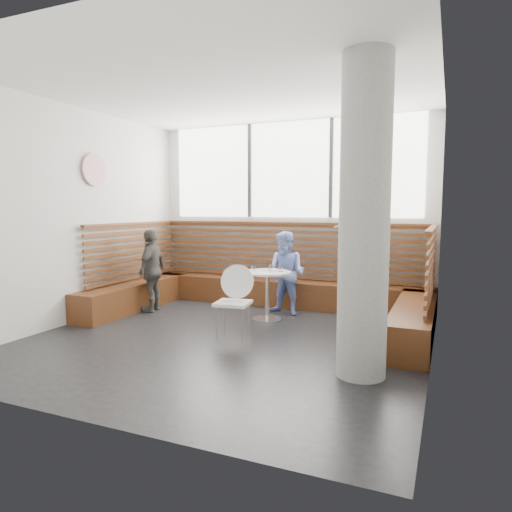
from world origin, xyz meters
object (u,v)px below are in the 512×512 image
at_px(adult_man, 355,270).
at_px(child_left, 152,270).
at_px(cafe_chair, 235,295).
at_px(child_back, 286,273).
at_px(concrete_column, 364,219).
at_px(cafe_table, 267,285).

xyz_separation_m(adult_man, child_left, (-3.29, -0.30, -0.15)).
bearing_deg(cafe_chair, child_left, 148.53).
distance_m(cafe_chair, adult_man, 1.79).
height_order(child_back, child_left, child_left).
relative_size(concrete_column, child_back, 2.40).
height_order(cafe_table, cafe_chair, cafe_chair).
bearing_deg(child_back, cafe_table, -95.49).
bearing_deg(concrete_column, adult_man, 103.12).
xyz_separation_m(concrete_column, adult_man, (-0.45, 1.92, -0.77)).
relative_size(concrete_column, child_left, 2.35).
relative_size(cafe_table, child_left, 0.55).
xyz_separation_m(concrete_column, child_left, (-3.73, 1.62, -0.92)).
height_order(concrete_column, child_back, concrete_column).
relative_size(concrete_column, cafe_table, 4.26).
bearing_deg(adult_man, child_back, 55.84).
bearing_deg(child_back, child_left, -152.29).
xyz_separation_m(concrete_column, cafe_table, (-1.74, 1.78, -1.06)).
distance_m(cafe_table, cafe_chair, 1.01).
bearing_deg(child_back, concrete_column, -43.68).
height_order(concrete_column, cafe_chair, concrete_column).
height_order(adult_man, child_back, adult_man).
xyz_separation_m(cafe_chair, child_left, (-1.94, 0.84, 0.12)).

